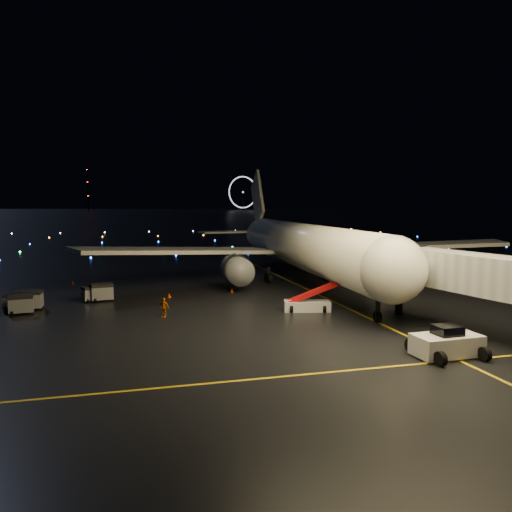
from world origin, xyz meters
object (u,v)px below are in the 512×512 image
at_px(baggage_cart_0, 92,294).
at_px(baggage_cart_2, 14,302).
at_px(pushback_tug, 447,341).
at_px(baggage_cart_4, 21,304).
at_px(baggage_cart_3, 30,300).
at_px(baggage_cart_1, 102,292).
at_px(airliner, 295,220).
at_px(crew_c, 164,307).
at_px(belt_loader, 307,295).

bearing_deg(baggage_cart_0, baggage_cart_2, 176.31).
relative_size(pushback_tug, baggage_cart_4, 2.11).
height_order(baggage_cart_2, baggage_cart_3, baggage_cart_3).
height_order(pushback_tug, baggage_cart_1, pushback_tug).
xyz_separation_m(pushback_tug, baggage_cart_1, (-23.61, 26.42, -0.14)).
xyz_separation_m(airliner, pushback_tug, (-1.26, -35.12, -7.10)).
relative_size(airliner, baggage_cart_1, 26.02).
bearing_deg(baggage_cart_1, baggage_cart_2, -172.47).
xyz_separation_m(crew_c, baggage_cart_4, (-12.98, 4.73, 0.02)).
xyz_separation_m(belt_loader, baggage_cart_3, (-26.23, 7.56, -0.63)).
relative_size(baggage_cart_1, baggage_cart_2, 1.21).
distance_m(belt_loader, baggage_cart_3, 27.30).
bearing_deg(baggage_cart_0, pushback_tug, -69.24).
xyz_separation_m(airliner, baggage_cart_4, (-32.02, -13.30, -7.27)).
relative_size(airliner, pushback_tug, 12.68).
height_order(crew_c, baggage_cart_2, crew_c).
bearing_deg(belt_loader, baggage_cart_1, 166.84).
bearing_deg(crew_c, baggage_cart_4, -160.86).
relative_size(baggage_cart_2, baggage_cart_3, 0.82).
bearing_deg(baggage_cart_0, airliner, -3.80).
xyz_separation_m(pushback_tug, baggage_cart_4, (-30.76, 21.82, -0.17)).
distance_m(crew_c, baggage_cart_3, 14.17).
bearing_deg(baggage_cart_3, belt_loader, -12.32).
relative_size(crew_c, baggage_cart_0, 0.93).
bearing_deg(baggage_cart_4, baggage_cart_1, 25.33).
relative_size(pushback_tug, baggage_cart_0, 2.37).
bearing_deg(belt_loader, baggage_cart_4, -177.42).
relative_size(airliner, baggage_cart_3, 25.86).
height_order(crew_c, baggage_cart_4, baggage_cart_4).
bearing_deg(baggage_cart_2, baggage_cart_3, -16.74).
bearing_deg(baggage_cart_2, baggage_cart_0, 16.18).
distance_m(crew_c, baggage_cart_0, 11.68).
xyz_separation_m(crew_c, baggage_cart_1, (-5.83, 9.33, 0.05)).
distance_m(airliner, baggage_cart_4, 35.43).
xyz_separation_m(pushback_tug, baggage_cart_0, (-24.65, 26.54, -0.27)).
relative_size(airliner, belt_loader, 8.84).
xyz_separation_m(crew_c, baggage_cart_3, (-12.52, 6.63, 0.05)).
height_order(crew_c, baggage_cart_3, baggage_cart_3).
bearing_deg(belt_loader, pushback_tug, -61.30).
bearing_deg(baggage_cart_3, baggage_cart_0, 30.28).
relative_size(airliner, baggage_cart_4, 26.76).
distance_m(baggage_cart_1, baggage_cart_4, 8.51).
height_order(pushback_tug, baggage_cart_4, pushback_tug).
bearing_deg(baggage_cart_0, crew_c, -76.13).
distance_m(baggage_cart_2, baggage_cart_3, 1.64).
relative_size(belt_loader, baggage_cart_1, 2.94).
distance_m(airliner, pushback_tug, 35.85).
height_order(baggage_cart_2, baggage_cart_4, baggage_cart_4).
relative_size(baggage_cart_0, baggage_cart_2, 1.04).
bearing_deg(baggage_cart_3, baggage_cart_1, 25.75).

